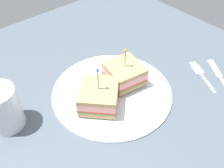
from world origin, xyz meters
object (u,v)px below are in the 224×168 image
at_px(plate, 112,91).
at_px(sandwich_half_front, 99,96).
at_px(knife, 218,72).
at_px(fork, 200,73).
at_px(drink_glass, 3,110).
at_px(sandwich_half_back, 124,73).

xyz_separation_m(plate, sandwich_half_front, (-0.01, 0.05, 0.03)).
height_order(plate, knife, plate).
relative_size(plate, knife, 2.75).
bearing_deg(fork, drink_glass, 68.76).
bearing_deg(drink_glass, sandwich_half_back, -104.59).
distance_m(sandwich_half_back, fork, 0.21).
distance_m(drink_glass, fork, 0.48).
relative_size(sandwich_half_front, knife, 1.16).
relative_size(plate, fork, 2.51).
height_order(sandwich_half_back, knife, sandwich_half_back).
bearing_deg(plate, knife, -116.33).
height_order(plate, drink_glass, drink_glass).
relative_size(sandwich_half_back, fork, 0.85).
bearing_deg(sandwich_half_front, fork, -107.46).
relative_size(drink_glass, knife, 0.93).
distance_m(plate, drink_glass, 0.24).
bearing_deg(sandwich_half_front, sandwich_half_back, -78.99).
distance_m(sandwich_half_front, knife, 0.33).
bearing_deg(sandwich_half_back, sandwich_half_front, 101.01).
xyz_separation_m(plate, fork, (-0.10, -0.22, -0.00)).
bearing_deg(knife, plate, 63.67).
relative_size(sandwich_half_front, drink_glass, 1.24).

